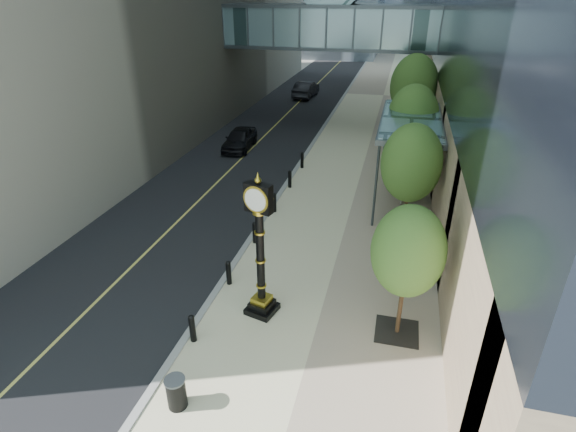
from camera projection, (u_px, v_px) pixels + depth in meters
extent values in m
plane|color=gray|center=(266.00, 381.00, 12.95)|extent=(320.00, 320.00, 0.00)
cube|color=black|center=(309.00, 92.00, 49.05)|extent=(8.00, 180.00, 0.02)
cube|color=beige|center=(383.00, 96.00, 47.30)|extent=(8.00, 180.00, 0.06)
cube|color=gray|center=(346.00, 94.00, 48.17)|extent=(0.25, 180.00, 0.07)
cube|color=slate|center=(331.00, 27.00, 34.41)|extent=(17.00, 4.00, 3.00)
cube|color=#383F44|center=(330.00, 47.00, 35.07)|extent=(17.00, 4.20, 0.25)
cube|color=#383F44|center=(331.00, 6.00, 33.76)|extent=(17.00, 4.20, 0.25)
cube|color=#383F44|center=(411.00, 121.00, 22.39)|extent=(3.00, 8.00, 0.25)
cube|color=slate|center=(412.00, 118.00, 22.32)|extent=(2.80, 7.80, 0.06)
cylinder|color=#383F44|center=(376.00, 186.00, 20.43)|extent=(0.12, 0.12, 4.20)
cylinder|color=#383F44|center=(385.00, 139.00, 26.83)|extent=(0.12, 0.12, 4.20)
cylinder|color=black|center=(193.00, 329.00, 14.17)|extent=(0.20, 0.20, 0.90)
cylinder|color=black|center=(229.00, 274.00, 16.94)|extent=(0.20, 0.20, 0.90)
cylinder|color=black|center=(255.00, 234.00, 19.71)|extent=(0.20, 0.20, 0.90)
cylinder|color=black|center=(274.00, 203.00, 22.47)|extent=(0.20, 0.20, 0.90)
cylinder|color=black|center=(290.00, 180.00, 25.24)|extent=(0.20, 0.20, 0.90)
cylinder|color=black|center=(302.00, 161.00, 28.01)|extent=(0.20, 0.20, 0.90)
cube|color=black|center=(397.00, 331.00, 14.73)|extent=(1.40, 1.40, 0.02)
cylinder|color=#4A311F|center=(401.00, 302.00, 14.19)|extent=(0.14, 0.14, 2.42)
ellipsoid|color=#396324|center=(408.00, 251.00, 13.34)|extent=(2.22, 2.22, 2.96)
cube|color=black|center=(402.00, 237.00, 20.35)|extent=(1.40, 1.40, 0.02)
cylinder|color=#4A311F|center=(405.00, 209.00, 19.73)|extent=(0.14, 0.14, 2.78)
ellipsoid|color=#396324|center=(411.00, 163.00, 18.75)|extent=(2.54, 2.54, 3.39)
cube|color=black|center=(404.00, 183.00, 25.97)|extent=(1.40, 1.40, 0.02)
cylinder|color=#4A311F|center=(407.00, 159.00, 25.30)|extent=(0.14, 0.14, 2.98)
ellipsoid|color=#396324|center=(413.00, 118.00, 24.25)|extent=(2.73, 2.73, 3.65)
cube|color=black|center=(406.00, 148.00, 31.59)|extent=(1.40, 1.40, 0.02)
cylinder|color=#4A311F|center=(409.00, 125.00, 30.83)|extent=(0.14, 0.14, 3.39)
ellipsoid|color=#396324|center=(414.00, 86.00, 29.64)|extent=(3.10, 3.10, 4.14)
cube|color=black|center=(407.00, 124.00, 37.21)|extent=(1.40, 1.40, 0.02)
cylinder|color=#4A311F|center=(409.00, 109.00, 36.64)|extent=(0.14, 0.14, 2.56)
ellipsoid|color=#396324|center=(412.00, 84.00, 35.74)|extent=(2.34, 2.34, 3.12)
cube|color=black|center=(262.00, 309.00, 15.62)|extent=(1.15, 1.15, 0.21)
cube|color=black|center=(262.00, 304.00, 15.53)|extent=(0.89, 0.89, 0.21)
cube|color=gold|center=(262.00, 299.00, 15.43)|extent=(0.70, 0.70, 0.21)
cylinder|color=black|center=(260.00, 256.00, 14.65)|extent=(0.27, 0.27, 3.25)
cube|color=black|center=(258.00, 198.00, 13.70)|extent=(0.94, 0.53, 0.94)
cylinder|color=white|center=(260.00, 195.00, 13.86)|extent=(0.72, 0.22, 0.73)
cylinder|color=white|center=(257.00, 200.00, 13.54)|extent=(0.72, 0.22, 0.73)
sphere|color=gold|center=(258.00, 180.00, 13.44)|extent=(0.21, 0.21, 0.21)
cylinder|color=black|center=(176.00, 393.00, 11.93)|extent=(0.62, 0.62, 0.90)
imported|color=#B8B6A9|center=(405.00, 191.00, 23.02)|extent=(0.67, 0.54, 1.59)
imported|color=black|center=(240.00, 139.00, 31.34)|extent=(1.93, 4.34, 1.45)
imported|color=black|center=(306.00, 89.00, 46.32)|extent=(1.99, 4.96, 1.60)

